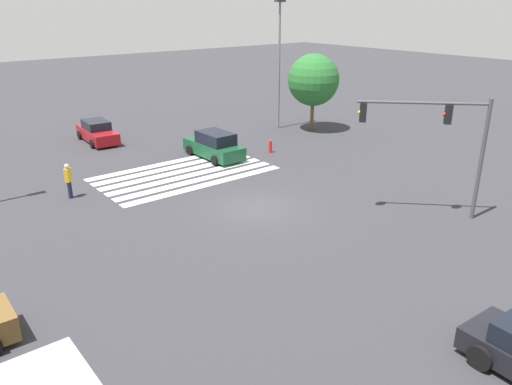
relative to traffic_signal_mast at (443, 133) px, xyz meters
name	(u,v)px	position (x,y,z in m)	size (l,w,h in m)	color
ground_plane	(256,208)	(5.82, -5.82, -3.97)	(148.44, 148.44, 0.00)	#333338
crosswalk_markings	(185,173)	(5.82, -12.47, -3.97)	(10.00, 5.35, 0.01)	silver
traffic_signal_mast	(443,133)	(0.00, 0.00, 0.00)	(4.07, 4.07, 5.51)	#47474C
car_0	(97,132)	(7.00, -22.37, -3.28)	(2.15, 4.74, 1.51)	maroon
car_2	(214,146)	(2.68, -14.02, -3.19)	(2.04, 4.59, 1.69)	#144728
pedestrian	(68,179)	(12.32, -12.76, -2.95)	(0.41, 0.41, 1.81)	#232842
street_light_pole_a	(279,55)	(-5.72, -17.53, 1.59)	(0.80, 0.36, 9.48)	slate
tree_corner_a	(313,80)	(-7.26, -15.36, -0.14)	(3.85, 3.85, 5.76)	brown
fire_hydrant	(270,146)	(-0.83, -12.66, -3.55)	(0.22, 0.22, 0.86)	red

